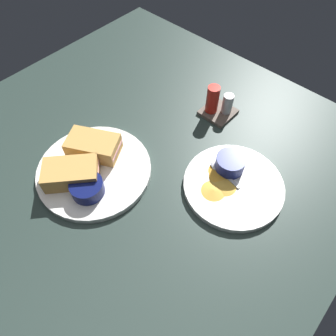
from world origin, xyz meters
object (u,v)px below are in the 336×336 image
Objects in this scene: sandwich_half_far at (71,173)px; plate_chips_companion at (233,185)px; sandwich_half_near at (94,146)px; spoon_by_gravy_ramekin at (219,169)px; ramekin_light_gravy at (230,163)px; condiment_caddy at (218,105)px; spoon_by_dark_ramekin at (96,170)px; plate_sandwich_main at (94,170)px; ramekin_dark_sauce at (86,186)px.

sandwich_half_far reaches higher than plate_chips_companion.
plate_chips_companion is (33.03, 16.34, -3.20)cm from sandwich_half_near.
plate_chips_companion is at bearing -9.23° from spoon_by_gravy_ramekin.
condiment_caddy is (-15.08, 14.99, -0.32)cm from ramekin_light_gravy.
spoon_by_gravy_ramekin is at bearing 42.29° from spoon_by_dark_ramekin.
plate_sandwich_main is at bearing 76.14° from sandwich_half_far.
sandwich_half_near is 1.02× the size of sandwich_half_far.
spoon_by_gravy_ramekin is (25.28, 26.35, -2.04)cm from sandwich_half_far.
sandwich_half_far is 1.48× the size of spoon_by_gravy_ramekin.
spoon_by_gravy_ramekin is 22.08cm from condiment_caddy.
spoon_by_dark_ramekin reaches higher than plate_chips_companion.
plate_sandwich_main is 2.91× the size of spoon_by_gravy_ramekin.
ramekin_light_gravy is at bearing -44.83° from condiment_caddy.
sandwich_half_far reaches higher than spoon_by_dark_ramekin.
spoon_by_dark_ramekin is (4.84, -3.84, -2.04)cm from sandwich_half_near.
ramekin_light_gravy is (21.39, 28.48, 0.21)cm from ramekin_dark_sauce.
sandwich_half_far is 1.85× the size of ramekin_dark_sauce.
condiment_caddy is at bearing 67.54° from sandwich_half_near.
plate_chips_companion is (29.05, 20.17, 0.00)cm from plate_sandwich_main.
sandwich_half_far is at bearing -104.87° from condiment_caddy.
sandwich_half_near is 35.18cm from ramekin_light_gravy.
sandwich_half_near is at bearing -112.46° from condiment_caddy.
spoon_by_dark_ramekin and spoon_by_gravy_ramekin have the same top height.
ramekin_dark_sauce is at bearing -52.86° from plate_sandwich_main.
ramekin_light_gravy is 3.19cm from spoon_by_gravy_ramekin.
condiment_caddy reaches higher than sandwich_half_near.
sandwich_half_near is 1.89× the size of ramekin_dark_sauce.
spoon_by_dark_ramekin is at bearing -1.10° from plate_sandwich_main.
plate_sandwich_main is 3.14× the size of spoon_by_dark_ramekin.
plate_chips_companion is 2.61× the size of condiment_caddy.
plate_sandwich_main is 6.38cm from sandwich_half_near.
plate_chips_companion is 3.35× the size of ramekin_light_gravy.
ramekin_dark_sauce is 35.80cm from plate_chips_companion.
plate_chips_companion is at bearing 45.31° from ramekin_dark_sauce.
plate_chips_companion is at bearing 26.33° from sandwich_half_near.
ramekin_dark_sauce is (5.27, 0.15, -0.48)cm from sandwich_half_far.
ramekin_dark_sauce reaches higher than spoon_by_gravy_ramekin.
ramekin_light_gravy reaches higher than spoon_by_dark_ramekin.
ramekin_light_gravy is at bearing 33.56° from sandwich_half_near.
plate_sandwich_main is at bearing 127.14° from ramekin_dark_sauce.
spoon_by_dark_ramekin reaches higher than plate_sandwich_main.
spoon_by_dark_ramekin is at bearing -103.79° from condiment_caddy.
sandwich_half_near is at bearing 131.25° from ramekin_dark_sauce.
sandwich_half_near is 1.63× the size of spoon_by_dark_ramekin.
sandwich_half_near is 9.56cm from sandwich_half_far.
plate_sandwich_main and plate_chips_companion have the same top height.
spoon_by_gravy_ramekin is (-1.37, -2.27, -1.76)cm from ramekin_light_gravy.
ramekin_dark_sauce reaches higher than spoon_by_dark_ramekin.
spoon_by_gravy_ramekin is at bearing 170.77° from plate_chips_companion.
sandwich_half_far is 39.80cm from plate_chips_companion.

